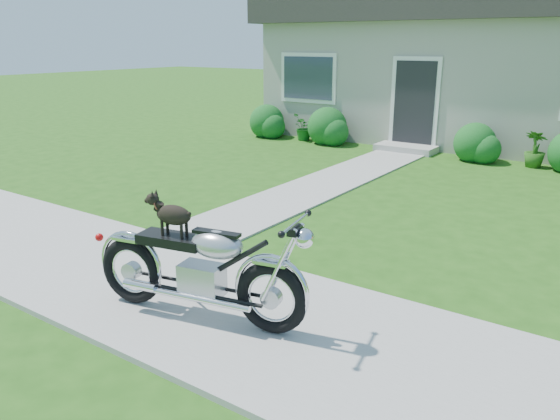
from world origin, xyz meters
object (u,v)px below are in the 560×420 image
Objects in this scene: potted_plant_left at (304,127)px; house at (515,56)px; potted_plant_right at (535,149)px; motorcycle_with_dog at (201,267)px.

house is at bearing 38.44° from potted_plant_left.
potted_plant_left is 0.91× the size of potted_plant_right.
potted_plant_left is at bearing 180.00° from potted_plant_right.
house is 5.83m from potted_plant_left.
potted_plant_left is 9.96m from motorcycle_with_dog.
potted_plant_right is (1.36, -3.44, -1.77)m from house.
potted_plant_right is at bearing -68.46° from house.
potted_plant_left is 5.70m from potted_plant_right.
house reaches higher than potted_plant_right.
potted_plant_right is at bearing 0.00° from potted_plant_left.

